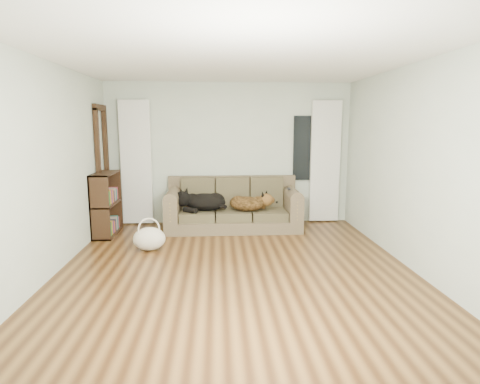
{
  "coord_description": "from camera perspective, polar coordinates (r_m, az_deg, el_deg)",
  "views": [
    {
      "loc": [
        -0.23,
        -4.98,
        1.83
      ],
      "look_at": [
        0.15,
        1.6,
        0.73
      ],
      "focal_mm": 30.0,
      "sensor_mm": 36.0,
      "label": 1
    }
  ],
  "objects": [
    {
      "name": "floor",
      "position": [
        5.31,
        -0.65,
        -10.66
      ],
      "size": [
        5.0,
        5.0,
        0.0
      ],
      "primitive_type": "plane",
      "color": "#39210E",
      "rests_on": "ground"
    },
    {
      "name": "ceiling",
      "position": [
        5.04,
        -0.71,
        18.29
      ],
      "size": [
        5.0,
        5.0,
        0.0
      ],
      "primitive_type": "plane",
      "color": "white",
      "rests_on": "ground"
    },
    {
      "name": "wall_right",
      "position": [
        5.59,
        23.09,
        3.3
      ],
      "size": [
        0.04,
        5.0,
        2.6
      ],
      "primitive_type": "cube",
      "color": "beige",
      "rests_on": "ground"
    },
    {
      "name": "curtain_left",
      "position": [
        7.57,
        -14.54,
        4.06
      ],
      "size": [
        0.55,
        0.08,
        2.25
      ],
      "primitive_type": "cube",
      "color": "white",
      "rests_on": "ground"
    },
    {
      "name": "curtain_right",
      "position": [
        7.7,
        12.01,
        4.24
      ],
      "size": [
        0.55,
        0.08,
        2.25
      ],
      "primitive_type": "cube",
      "color": "white",
      "rests_on": "ground"
    },
    {
      "name": "bookshelf",
      "position": [
        7.09,
        -18.47,
        -1.79
      ],
      "size": [
        0.35,
        0.85,
        1.05
      ],
      "primitive_type": "cube",
      "rotation": [
        0.0,
        0.0,
        -0.04
      ],
      "color": "black",
      "rests_on": "floor"
    },
    {
      "name": "door_casing",
      "position": [
        7.34,
        -18.9,
        2.9
      ],
      "size": [
        0.07,
        0.6,
        2.1
      ],
      "primitive_type": "cube",
      "color": "black",
      "rests_on": "ground"
    },
    {
      "name": "sofa",
      "position": [
        7.09,
        -0.99,
        -1.71
      ],
      "size": [
        2.35,
        1.01,
        0.96
      ],
      "primitive_type": "cube",
      "color": "#4B4533",
      "rests_on": "floor"
    },
    {
      "name": "dog_black_lab",
      "position": [
        7.06,
        -5.32,
        -1.55
      ],
      "size": [
        0.81,
        0.64,
        0.31
      ],
      "primitive_type": "ellipsoid",
      "rotation": [
        0.0,
        0.0,
        -0.21
      ],
      "color": "black",
      "rests_on": "sofa"
    },
    {
      "name": "dog_shepherd",
      "position": [
        7.0,
        1.29,
        -1.53
      ],
      "size": [
        0.74,
        0.63,
        0.28
      ],
      "primitive_type": "ellipsoid",
      "rotation": [
        0.0,
        0.0,
        2.81
      ],
      "color": "black",
      "rests_on": "sofa"
    },
    {
      "name": "window_pane",
      "position": [
        7.65,
        9.43,
        6.16
      ],
      "size": [
        0.5,
        0.03,
        1.2
      ],
      "primitive_type": "cube",
      "color": "black",
      "rests_on": "wall_back"
    },
    {
      "name": "tote_bag",
      "position": [
        6.1,
        -12.77,
        -6.62
      ],
      "size": [
        0.48,
        0.37,
        0.35
      ],
      "primitive_type": "ellipsoid",
      "rotation": [
        0.0,
        0.0,
        0.01
      ],
      "color": "beige",
      "rests_on": "floor"
    },
    {
      "name": "tv_remote",
      "position": [
        7.05,
        6.95,
        0.47
      ],
      "size": [
        0.06,
        0.17,
        0.02
      ],
      "primitive_type": "cube",
      "rotation": [
        0.0,
        0.0,
        -0.1
      ],
      "color": "black",
      "rests_on": "sofa"
    },
    {
      "name": "wall_back",
      "position": [
        7.5,
        -1.56,
        5.46
      ],
      "size": [
        4.5,
        0.04,
        2.6
      ],
      "primitive_type": "cube",
      "color": "beige",
      "rests_on": "ground"
    },
    {
      "name": "wall_left",
      "position": [
        5.4,
        -25.32,
        2.96
      ],
      "size": [
        0.04,
        5.0,
        2.6
      ],
      "primitive_type": "cube",
      "color": "beige",
      "rests_on": "ground"
    }
  ]
}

